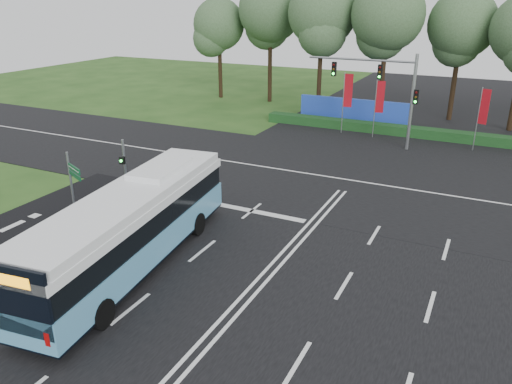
{
  "coord_description": "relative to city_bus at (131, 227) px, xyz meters",
  "views": [
    {
      "loc": [
        7.66,
        -16.89,
        10.77
      ],
      "look_at": [
        -1.58,
        2.0,
        2.49
      ],
      "focal_mm": 35.0,
      "sensor_mm": 36.0,
      "label": 1
    }
  ],
  "objects": [
    {
      "name": "ground",
      "position": [
        5.2,
        2.37,
        -1.85
      ],
      "size": [
        120.0,
        120.0,
        0.0
      ],
      "primitive_type": "plane",
      "color": "#234818",
      "rests_on": "ground"
    },
    {
      "name": "road_main",
      "position": [
        5.2,
        2.37,
        -1.83
      ],
      "size": [
        20.0,
        120.0,
        0.04
      ],
      "primitive_type": "cube",
      "color": "black",
      "rests_on": "ground"
    },
    {
      "name": "city_bus",
      "position": [
        0.0,
        0.0,
        0.0
      ],
      "size": [
        4.23,
        13.05,
        3.68
      ],
      "rotation": [
        0.0,
        0.0,
        0.12
      ],
      "color": "#5398C0",
      "rests_on": "ground"
    },
    {
      "name": "street_sign",
      "position": [
        -5.12,
        1.99,
        0.55
      ],
      "size": [
        1.36,
        0.68,
        3.79
      ],
      "rotation": [
        0.0,
        0.0,
        -0.43
      ],
      "color": "gray",
      "rests_on": "ground"
    },
    {
      "name": "eucalyptus_row",
      "position": [
        7.28,
        33.52,
        6.88
      ],
      "size": [
        53.99,
        9.74,
        12.82
      ],
      "color": "black",
      "rests_on": "ground"
    },
    {
      "name": "banner_flag_right",
      "position": [
        11.91,
        24.66,
        1.22
      ],
      "size": [
        0.66,
        0.3,
        4.72
      ],
      "rotation": [
        0.0,
        0.0,
        -0.39
      ],
      "color": "gray",
      "rests_on": "ground"
    },
    {
      "name": "pedestrian_signal",
      "position": [
        -5.08,
        5.67,
        0.08
      ],
      "size": [
        0.32,
        0.42,
        3.54
      ],
      "rotation": [
        0.0,
        0.0,
        0.28
      ],
      "color": "gray",
      "rests_on": "ground"
    },
    {
      "name": "hedge",
      "position": [
        5.2,
        26.87,
        -1.45
      ],
      "size": [
        22.0,
        1.2,
        0.8
      ],
      "primitive_type": "cube",
      "color": "#133617",
      "rests_on": "ground"
    },
    {
      "name": "road_cross",
      "position": [
        5.2,
        14.37,
        -1.83
      ],
      "size": [
        120.0,
        14.0,
        0.05
      ],
      "primitive_type": "cube",
      "color": "black",
      "rests_on": "ground"
    },
    {
      "name": "blue_hoarding",
      "position": [
        1.2,
        29.37,
        -0.75
      ],
      "size": [
        10.0,
        0.3,
        2.2
      ],
      "primitive_type": "cube",
      "color": "blue",
      "rests_on": "ground"
    },
    {
      "name": "traffic_light_gantry",
      "position": [
        5.4,
        22.87,
        2.81
      ],
      "size": [
        8.41,
        0.28,
        7.0
      ],
      "color": "gray",
      "rests_on": "ground"
    },
    {
      "name": "banner_flag_mid",
      "position": [
        4.27,
        25.24,
        1.19
      ],
      "size": [
        0.68,
        0.2,
        4.68
      ],
      "rotation": [
        0.0,
        0.0,
        0.23
      ],
      "color": "gray",
      "rests_on": "ground"
    },
    {
      "name": "banner_flag_left",
      "position": [
        1.57,
        25.5,
        1.41
      ],
      "size": [
        0.74,
        0.16,
        5.04
      ],
      "rotation": [
        0.0,
        0.0,
        0.14
      ],
      "color": "gray",
      "rests_on": "ground"
    },
    {
      "name": "bike_path",
      "position": [
        -7.3,
        -0.63,
        -1.82
      ],
      "size": [
        5.0,
        18.0,
        0.06
      ],
      "primitive_type": "cube",
      "color": "black",
      "rests_on": "ground"
    },
    {
      "name": "kerb_strip",
      "position": [
        -4.9,
        -0.63,
        -1.79
      ],
      "size": [
        0.25,
        18.0,
        0.12
      ],
      "primitive_type": "cube",
      "color": "gray",
      "rests_on": "ground"
    }
  ]
}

